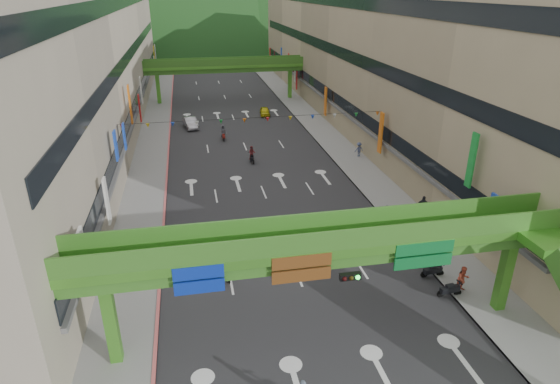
{
  "coord_description": "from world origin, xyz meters",
  "views": [
    {
      "loc": [
        -6.32,
        -14.0,
        17.94
      ],
      "look_at": [
        0.0,
        18.0,
        3.5
      ],
      "focal_mm": 30.0,
      "sensor_mm": 36.0,
      "label": 1
    }
  ],
  "objects_px": {
    "car_silver": "(190,123)",
    "car_yellow": "(265,111)",
    "overpass_near": "(346,258)",
    "scooter_rider_mid": "(252,154)",
    "pedestrian_red": "(463,281)"
  },
  "relations": [
    {
      "from": "car_silver",
      "to": "car_yellow",
      "type": "relative_size",
      "value": 1.21
    },
    {
      "from": "overpass_near",
      "to": "car_silver",
      "type": "relative_size",
      "value": 6.45
    },
    {
      "from": "car_silver",
      "to": "overpass_near",
      "type": "bearing_deg",
      "value": -90.44
    },
    {
      "from": "overpass_near",
      "to": "scooter_rider_mid",
      "type": "height_order",
      "value": "overpass_near"
    },
    {
      "from": "car_yellow",
      "to": "pedestrian_red",
      "type": "bearing_deg",
      "value": -77.99
    },
    {
      "from": "scooter_rider_mid",
      "to": "pedestrian_red",
      "type": "xyz_separation_m",
      "value": [
        9.72,
        -26.24,
        -0.12
      ]
    },
    {
      "from": "car_silver",
      "to": "car_yellow",
      "type": "xyz_separation_m",
      "value": [
        11.1,
        4.62,
        -0.11
      ]
    },
    {
      "from": "overpass_near",
      "to": "pedestrian_red",
      "type": "relative_size",
      "value": 16.32
    },
    {
      "from": "overpass_near",
      "to": "car_silver",
      "type": "distance_m",
      "value": 44.98
    },
    {
      "from": "overpass_near",
      "to": "car_yellow",
      "type": "bearing_deg",
      "value": 85.45
    },
    {
      "from": "scooter_rider_mid",
      "to": "car_silver",
      "type": "height_order",
      "value": "scooter_rider_mid"
    },
    {
      "from": "overpass_near",
      "to": "pedestrian_red",
      "type": "bearing_deg",
      "value": 16.45
    },
    {
      "from": "car_silver",
      "to": "pedestrian_red",
      "type": "distance_m",
      "value": 44.56
    },
    {
      "from": "overpass_near",
      "to": "car_silver",
      "type": "xyz_separation_m",
      "value": [
        -7.21,
        44.17,
        -4.49
      ]
    },
    {
      "from": "scooter_rider_mid",
      "to": "car_silver",
      "type": "distance_m",
      "value": 16.59
    }
  ]
}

